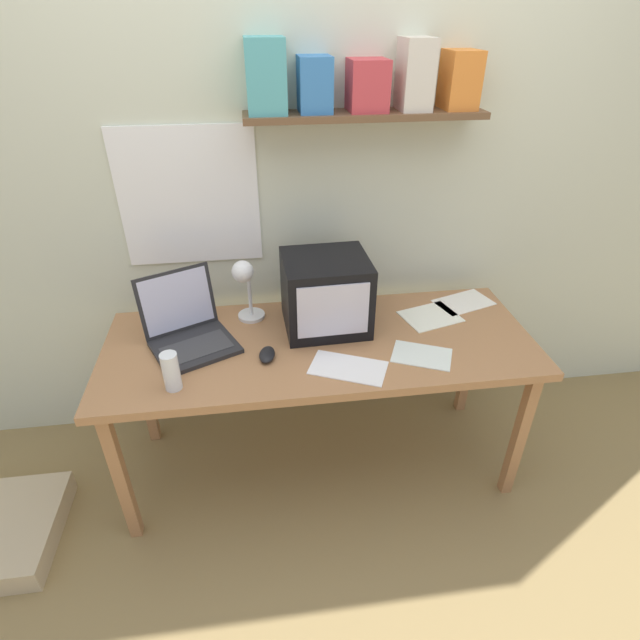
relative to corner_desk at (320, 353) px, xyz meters
name	(u,v)px	position (x,y,z in m)	size (l,w,h in m)	color
ground_plane	(320,461)	(0.00, 0.00, -0.64)	(12.00, 12.00, 0.00)	olive
back_wall	(306,159)	(0.00, 0.46, 0.67)	(5.60, 0.24, 2.60)	beige
corner_desk	(320,353)	(0.00, 0.00, 0.00)	(1.73, 0.67, 0.70)	#A97349
crt_monitor	(326,293)	(0.04, 0.12, 0.21)	(0.35, 0.33, 0.31)	black
laptop	(187,327)	(-0.52, 0.07, 0.13)	(0.40, 0.40, 0.27)	#232326
desk_lamp	(245,282)	(-0.28, 0.19, 0.25)	(0.12, 0.15, 0.29)	white
juice_glass	(171,373)	(-0.55, -0.22, 0.12)	(0.06, 0.06, 0.15)	white
computer_mouse	(267,355)	(-0.22, -0.09, 0.07)	(0.08, 0.11, 0.03)	black
loose_paper_near_laptop	(422,355)	(0.38, -0.15, 0.06)	(0.27, 0.23, 0.00)	white
open_notebook	(430,316)	(0.50, 0.12, 0.06)	(0.28, 0.24, 0.00)	white
printed_handout	(463,302)	(0.69, 0.21, 0.06)	(0.29, 0.23, 0.00)	white
loose_paper_near_monitor	(348,368)	(0.08, -0.19, 0.06)	(0.32, 0.26, 0.00)	white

